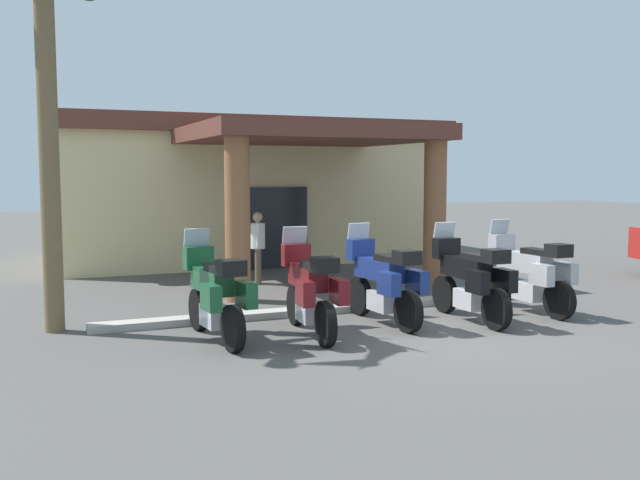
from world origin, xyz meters
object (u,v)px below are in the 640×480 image
(motorcycle_blue, at_px, (383,281))
(palm_tree_roadside, at_px, (44,10))
(motel_building, at_px, (244,188))
(motorcycle_green, at_px, (215,294))
(motorcycle_black, at_px, (470,280))
(motorcycle_maroon, at_px, (310,290))
(pedestrian, at_px, (258,243))
(motorcycle_silver, at_px, (530,273))

(motorcycle_blue, relative_size, palm_tree_roadside, 0.34)
(motel_building, xyz_separation_m, motorcycle_green, (-3.44, -9.89, -1.33))
(motorcycle_green, xyz_separation_m, motorcycle_blue, (2.85, 0.12, 0.00))
(motorcycle_green, height_order, palm_tree_roadside, palm_tree_roadside)
(motorcycle_black, relative_size, palm_tree_roadside, 0.34)
(palm_tree_roadside, bearing_deg, motorcycle_black, -16.10)
(motorcycle_black, bearing_deg, motorcycle_green, 87.98)
(motorcycle_blue, distance_m, motorcycle_black, 1.48)
(motorcycle_green, xyz_separation_m, motorcycle_maroon, (1.42, -0.21, 0.00))
(motel_building, relative_size, motorcycle_green, 4.88)
(motel_building, relative_size, motorcycle_maroon, 4.88)
(motorcycle_blue, bearing_deg, motorcycle_black, -108.41)
(pedestrian, bearing_deg, motorcycle_maroon, 97.21)
(motorcycle_maroon, bearing_deg, motorcycle_black, -86.41)
(motorcycle_maroon, distance_m, motorcycle_silver, 4.28)
(motel_building, height_order, motorcycle_blue, motel_building)
(palm_tree_roadside, bearing_deg, motorcycle_maroon, -26.50)
(motorcycle_black, bearing_deg, palm_tree_roadside, 75.59)
(motel_building, xyz_separation_m, motorcycle_maroon, (-2.02, -10.10, -1.33))
(motorcycle_green, xyz_separation_m, palm_tree_roadside, (-2.15, 1.58, 4.20))
(motorcycle_green, height_order, pedestrian, motorcycle_green)
(motorcycle_maroon, height_order, pedestrian, motorcycle_maroon)
(motorcycle_blue, relative_size, pedestrian, 1.38)
(motorcycle_maroon, distance_m, palm_tree_roadside, 5.80)
(pedestrian, bearing_deg, motorcycle_silver, 141.18)
(motorcycle_blue, xyz_separation_m, motorcycle_black, (1.42, -0.39, 0.00))
(motorcycle_blue, distance_m, palm_tree_roadside, 6.70)
(motorcycle_green, bearing_deg, motel_building, -23.46)
(motorcycle_black, height_order, pedestrian, motorcycle_black)
(motorcycle_silver, distance_m, pedestrian, 6.04)
(motorcycle_green, relative_size, pedestrian, 1.38)
(motorcycle_maroon, height_order, palm_tree_roadside, palm_tree_roadside)
(motorcycle_green, distance_m, palm_tree_roadside, 4.98)
(palm_tree_roadside, bearing_deg, pedestrian, 37.32)
(motorcycle_black, xyz_separation_m, palm_tree_roadside, (-6.43, 1.86, 4.20))
(motel_building, bearing_deg, motorcycle_black, -85.35)
(motel_building, bearing_deg, motorcycle_green, -109.22)
(motorcycle_green, distance_m, motorcycle_maroon, 1.44)
(motorcycle_green, bearing_deg, palm_tree_roadside, 49.49)
(motorcycle_blue, xyz_separation_m, pedestrian, (-0.60, 4.82, 0.22))
(motel_building, xyz_separation_m, motorcycle_black, (0.83, -10.17, -1.33))
(motorcycle_green, height_order, motorcycle_blue, same)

